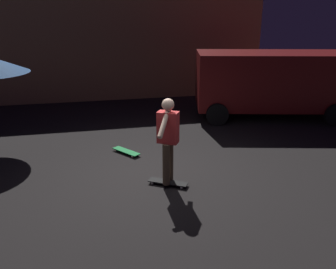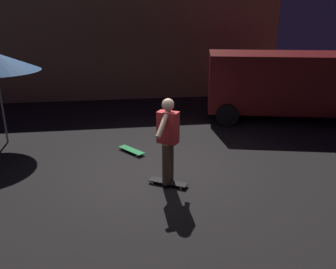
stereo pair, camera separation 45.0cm
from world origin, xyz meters
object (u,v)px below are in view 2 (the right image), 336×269
(skateboard_spare, at_px, (131,150))
(skater, at_px, (168,135))
(skateboard_ridden, at_px, (168,182))
(parked_van, at_px, (284,82))

(skateboard_spare, bearing_deg, skater, -70.51)
(skateboard_spare, relative_size, skater, 0.45)
(skateboard_ridden, bearing_deg, skateboard_spare, 109.49)
(skateboard_ridden, distance_m, skater, 0.98)
(skateboard_spare, bearing_deg, skateboard_ridden, -70.51)
(skateboard_ridden, relative_size, skater, 0.46)
(parked_van, bearing_deg, skateboard_ridden, -136.54)
(skateboard_ridden, height_order, skater, skater)
(parked_van, xyz_separation_m, skateboard_spare, (-4.83, -2.20, -1.11))
(skateboard_ridden, bearing_deg, skater, 0.00)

